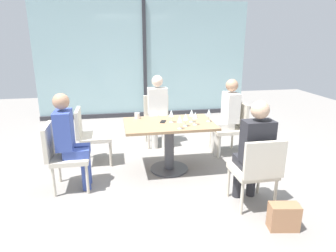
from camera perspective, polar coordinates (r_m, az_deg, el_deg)
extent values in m
plane|color=gray|center=(4.49, 0.23, -8.32)|extent=(12.00, 12.00, 0.00)
cube|color=#93B7BC|center=(7.26, -4.51, 12.40)|extent=(5.00, 0.03, 2.70)
cube|color=#2D2D33|center=(7.23, -4.48, 12.39)|extent=(0.08, 0.06, 2.70)
cube|color=#2D2D33|center=(7.44, -4.25, 2.36)|extent=(5.00, 0.10, 0.10)
cube|color=#997551|center=(4.24, 0.24, 0.41)|extent=(1.27, 0.81, 0.04)
cylinder|color=#4C4C51|center=(4.36, 0.24, -4.19)|extent=(0.14, 0.14, 0.69)
cylinder|color=#4C4C51|center=(4.49, 0.23, -8.18)|extent=(0.56, 0.56, 0.02)
cube|color=beige|center=(3.61, 15.89, -8.30)|extent=(0.46, 0.46, 0.06)
cube|color=beige|center=(3.31, 18.10, -6.30)|extent=(0.46, 0.05, 0.42)
cylinder|color=beige|center=(3.95, 17.00, -9.75)|extent=(0.04, 0.04, 0.39)
cylinder|color=beige|center=(3.79, 11.52, -10.48)|extent=(0.04, 0.04, 0.39)
cylinder|color=beige|center=(3.64, 19.89, -12.42)|extent=(0.04, 0.04, 0.39)
cylinder|color=beige|center=(3.47, 13.99, -13.40)|extent=(0.04, 0.04, 0.39)
cube|color=beige|center=(5.35, -1.90, 0.69)|extent=(0.46, 0.46, 0.06)
cube|color=beige|center=(5.53, -2.31, 3.79)|extent=(0.46, 0.05, 0.42)
cylinder|color=beige|center=(5.21, -3.73, -2.41)|extent=(0.04, 0.04, 0.39)
cylinder|color=beige|center=(5.27, 0.60, -2.15)|extent=(0.04, 0.04, 0.39)
cylinder|color=beige|center=(5.59, -4.22, -1.07)|extent=(0.04, 0.04, 0.39)
cylinder|color=beige|center=(5.64, -0.17, -0.85)|extent=(0.04, 0.04, 0.39)
cube|color=beige|center=(5.04, 11.14, -0.67)|extent=(0.46, 0.46, 0.06)
cube|color=beige|center=(5.07, 13.93, 2.07)|extent=(0.05, 0.46, 0.42)
cylinder|color=beige|center=(5.22, 8.17, -2.50)|extent=(0.04, 0.04, 0.39)
cylinder|color=beige|center=(4.87, 9.64, -4.03)|extent=(0.04, 0.04, 0.39)
cylinder|color=beige|center=(5.36, 12.24, -2.21)|extent=(0.04, 0.04, 0.39)
cylinder|color=beige|center=(5.02, 13.95, -3.67)|extent=(0.04, 0.04, 0.39)
cube|color=beige|center=(4.02, -18.12, -5.83)|extent=(0.46, 0.46, 0.06)
cube|color=beige|center=(3.98, -22.00, -2.76)|extent=(0.05, 0.46, 0.42)
cylinder|color=beige|center=(3.91, -15.23, -9.88)|extent=(0.04, 0.04, 0.39)
cylinder|color=beige|center=(4.27, -14.83, -7.48)|extent=(0.04, 0.04, 0.39)
cylinder|color=beige|center=(3.97, -21.08, -10.04)|extent=(0.04, 0.04, 0.39)
cylinder|color=beige|center=(4.32, -20.17, -7.67)|extent=(0.04, 0.04, 0.39)
cube|color=beige|center=(4.72, -13.57, -2.07)|extent=(0.46, 0.46, 0.06)
cube|color=beige|center=(4.67, -16.83, 0.57)|extent=(0.05, 0.46, 0.42)
cylinder|color=beige|center=(4.60, -11.00, -5.39)|extent=(0.04, 0.04, 0.39)
cylinder|color=beige|center=(4.97, -10.99, -3.66)|extent=(0.04, 0.04, 0.39)
cylinder|color=beige|center=(4.63, -15.98, -5.62)|extent=(0.04, 0.04, 0.39)
cylinder|color=beige|center=(5.00, -15.58, -3.88)|extent=(0.04, 0.04, 0.39)
cylinder|color=#28282D|center=(3.87, 15.73, -9.71)|extent=(0.11, 0.11, 0.45)
cube|color=#28282D|center=(3.68, 16.72, -6.43)|extent=(0.13, 0.32, 0.11)
cylinder|color=#28282D|center=(3.80, 13.25, -10.04)|extent=(0.11, 0.11, 0.45)
cube|color=#28282D|center=(3.60, 14.15, -6.72)|extent=(0.13, 0.32, 0.11)
cube|color=#28282D|center=(3.42, 16.76, -2.87)|extent=(0.34, 0.20, 0.48)
sphere|color=#D8AD8C|center=(3.32, 17.28, 2.98)|extent=(0.20, 0.20, 0.20)
cylinder|color=silver|center=(5.23, -2.57, -1.94)|extent=(0.11, 0.11, 0.45)
cube|color=silver|center=(5.24, -2.76, 1.29)|extent=(0.13, 0.32, 0.11)
cylinder|color=silver|center=(5.26, -0.63, -1.83)|extent=(0.11, 0.11, 0.45)
cube|color=silver|center=(5.27, -0.82, 1.38)|extent=(0.13, 0.32, 0.11)
cube|color=silver|center=(5.31, -2.03, 4.77)|extent=(0.34, 0.20, 0.48)
sphere|color=beige|center=(5.24, -2.07, 8.62)|extent=(0.20, 0.20, 0.20)
cylinder|color=silver|center=(5.12, 8.82, -2.56)|extent=(0.11, 0.11, 0.45)
cube|color=silver|center=(5.07, 9.99, 0.49)|extent=(0.32, 0.13, 0.11)
cylinder|color=silver|center=(4.96, 9.49, -3.24)|extent=(0.11, 0.11, 0.45)
cube|color=silver|center=(4.91, 10.71, -0.09)|extent=(0.32, 0.13, 0.11)
cube|color=silver|center=(4.96, 11.93, 3.55)|extent=(0.20, 0.34, 0.48)
sphere|color=tan|center=(4.89, 12.19, 7.65)|extent=(0.20, 0.20, 0.20)
cylinder|color=#384C9E|center=(3.99, -15.50, -8.80)|extent=(0.11, 0.11, 0.45)
cube|color=#384C9E|center=(3.90, -17.23, -5.13)|extent=(0.32, 0.13, 0.11)
cylinder|color=#384C9E|center=(4.16, -15.30, -7.74)|extent=(0.11, 0.11, 0.45)
cube|color=#384C9E|center=(4.06, -16.96, -4.19)|extent=(0.32, 0.13, 0.11)
cube|color=#384C9E|center=(3.90, -19.35, -0.70)|extent=(0.20, 0.34, 0.48)
sphere|color=tan|center=(3.82, -19.88, 4.46)|extent=(0.20, 0.20, 0.20)
cylinder|color=silver|center=(4.25, 0.64, 0.75)|extent=(0.06, 0.06, 0.00)
cylinder|color=silver|center=(4.24, 0.65, 1.33)|extent=(0.01, 0.01, 0.08)
cone|color=silver|center=(4.22, 0.65, 2.51)|extent=(0.07, 0.07, 0.09)
cylinder|color=silver|center=(4.15, 5.21, 0.28)|extent=(0.06, 0.06, 0.00)
cylinder|color=silver|center=(4.14, 5.23, 0.87)|extent=(0.01, 0.01, 0.08)
cone|color=silver|center=(4.12, 5.26, 2.08)|extent=(0.07, 0.07, 0.09)
cylinder|color=silver|center=(3.96, 2.28, -0.49)|extent=(0.06, 0.06, 0.00)
cylinder|color=silver|center=(3.95, 2.28, 0.13)|extent=(0.01, 0.01, 0.08)
cone|color=silver|center=(3.92, 2.30, 1.39)|extent=(0.07, 0.07, 0.09)
cylinder|color=silver|center=(4.28, 4.52, 0.82)|extent=(0.06, 0.06, 0.00)
cylinder|color=silver|center=(4.27, 4.54, 1.40)|extent=(0.01, 0.01, 0.08)
cone|color=silver|center=(4.25, 4.57, 2.57)|extent=(0.07, 0.07, 0.09)
cylinder|color=silver|center=(4.08, 3.39, 0.00)|extent=(0.06, 0.06, 0.00)
cylinder|color=silver|center=(4.06, 3.40, 0.61)|extent=(0.01, 0.01, 0.08)
cone|color=silver|center=(4.04, 3.42, 1.84)|extent=(0.07, 0.07, 0.09)
cylinder|color=silver|center=(4.34, 7.80, 0.91)|extent=(0.06, 0.06, 0.00)
cylinder|color=silver|center=(4.32, 7.82, 1.48)|extent=(0.01, 0.01, 0.08)
cone|color=silver|center=(4.30, 7.87, 2.64)|extent=(0.07, 0.07, 0.09)
cylinder|color=white|center=(4.46, -5.96, 2.00)|extent=(0.08, 0.08, 0.09)
cube|color=black|center=(4.27, -0.95, 0.86)|extent=(0.12, 0.16, 0.01)
cube|color=#A3704C|center=(3.40, 21.33, -15.93)|extent=(0.32, 0.21, 0.28)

